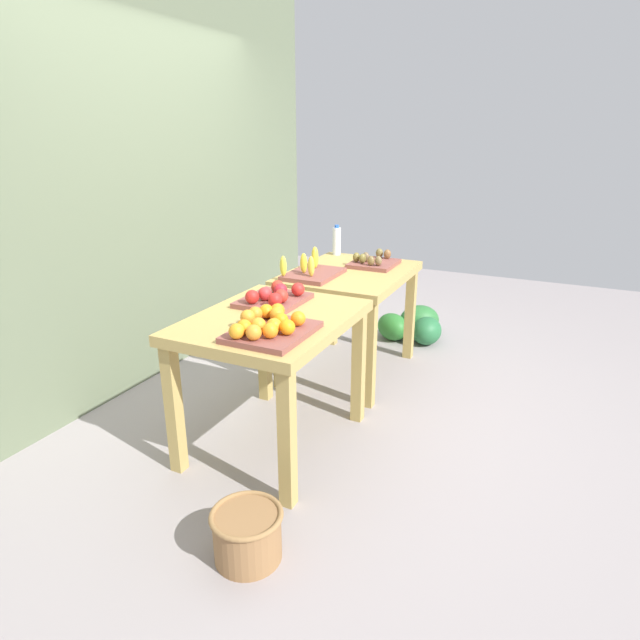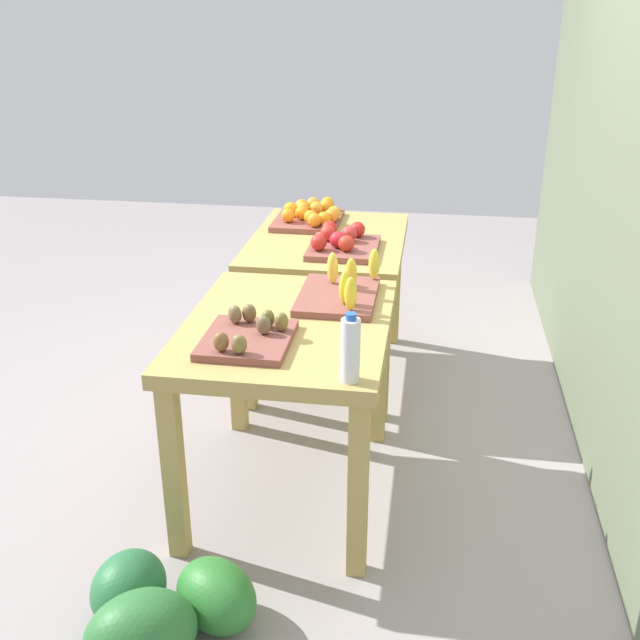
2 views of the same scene
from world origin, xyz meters
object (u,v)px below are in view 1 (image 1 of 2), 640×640
Objects in this scene: orange_bin at (269,326)px; wicker_basket at (247,534)px; display_table_left at (272,336)px; kiwi_bin at (373,262)px; water_bottle at (337,241)px; banana_crate at (312,271)px; apple_bin at (275,297)px; display_table_right at (349,286)px; watermelon_pile at (414,325)px.

orange_bin is 0.96m from wicker_basket.
wicker_basket is (-0.84, -0.35, -0.55)m from display_table_left.
water_bottle is at bearing 60.02° from kiwi_bin.
apple_bin is at bearing -172.65° from banana_crate.
banana_crate is at bearing -170.28° from water_bottle.
display_table_right is at bearing 10.11° from wicker_basket.
apple_bin is at bearing 174.05° from display_table_right.
banana_crate is 1.39× the size of wicker_basket.
watermelon_pile is at bearing -3.34° from orange_bin.
kiwi_bin is at bearing -30.73° from banana_crate.
display_table_right is 2.89× the size of kiwi_bin.
display_table_right is 4.28× the size of water_bottle.
watermelon_pile is at bearing -13.79° from kiwi_bin.
kiwi_bin is 0.47m from water_bottle.
banana_crate is 0.68× the size of watermelon_pile.
orange_bin is at bearing -164.23° from banana_crate.
display_table_left is 1.07m from wicker_basket.
water_bottle reaches higher than watermelon_pile.
banana_crate reaches higher than display_table_left.
water_bottle reaches higher than banana_crate.
display_table_right is 2.59× the size of apple_bin.
kiwi_bin reaches higher than display_table_left.
banana_crate is at bearing 158.66° from watermelon_pile.
display_table_right is 1.62× the size of watermelon_pile.
banana_crate reaches higher than kiwi_bin.
orange_bin reaches higher than watermelon_pile.
watermelon_pile is 2.03× the size of wicker_basket.
watermelon_pile is at bearing -52.66° from water_bottle.
orange_bin reaches higher than display_table_left.
watermelon_pile is 2.85m from wicker_basket.
banana_crate is at bearing 17.30° from wicker_basket.
display_table_right is at bearing 0.00° from display_table_left.
watermelon_pile is (1.14, -0.45, -0.71)m from banana_crate.
banana_crate reaches higher than watermelon_pile.
banana_crate is 1.22× the size of kiwi_bin.
apple_bin is 1.12× the size of kiwi_bin.
kiwi_bin reaches higher than wicker_basket.
wicker_basket is at bearing -157.47° from display_table_left.
kiwi_bin reaches higher than display_table_right.
display_table_left is 2.59× the size of apple_bin.
display_table_left reaches higher than wicker_basket.
orange_bin is 1.59m from kiwi_bin.
display_table_right is 0.94m from apple_bin.
kiwi_bin is at bearing -9.85° from apple_bin.
orange_bin is 1.03× the size of banana_crate.
water_bottle is at bearing 15.13° from wicker_basket.
water_bottle is at bearing 8.58° from apple_bin.
banana_crate is (-0.26, 0.18, 0.16)m from display_table_right.
wicker_basket is (-1.96, -0.35, -0.55)m from display_table_right.
water_bottle is 0.38× the size of watermelon_pile.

